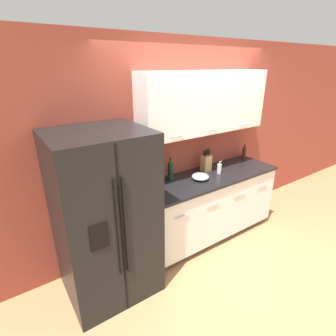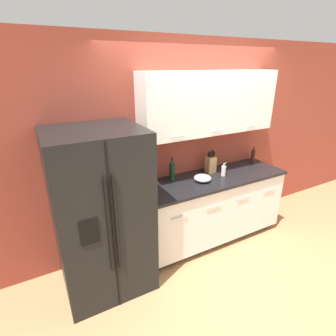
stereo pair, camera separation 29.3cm
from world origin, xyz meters
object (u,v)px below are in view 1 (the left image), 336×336
mixing_bowl (200,177)px  knife_block (206,163)px  oil_bottle (244,153)px  refrigerator (105,217)px  soap_dispenser (219,169)px  wine_bottle (170,171)px

mixing_bowl → knife_block: bearing=35.4°
oil_bottle → mixing_bowl: size_ratio=1.07×
refrigerator → soap_dispenser: size_ratio=10.08×
wine_bottle → oil_bottle: 1.38m
knife_block → oil_bottle: size_ratio=1.34×
knife_block → oil_bottle: bearing=1.4°
wine_bottle → refrigerator: bearing=-166.0°
soap_dispenser → oil_bottle: oil_bottle is taller
oil_bottle → mixing_bowl: bearing=-169.1°
refrigerator → oil_bottle: size_ratio=7.46×
knife_block → oil_bottle: (0.79, 0.02, -0.01)m
refrigerator → mixing_bowl: bearing=2.4°
oil_bottle → mixing_bowl: oil_bottle is taller
refrigerator → wine_bottle: refrigerator is taller
refrigerator → wine_bottle: (0.96, 0.24, 0.19)m
oil_bottle → mixing_bowl: 1.07m
mixing_bowl → oil_bottle: bearing=10.9°
knife_block → mixing_bowl: bearing=-144.6°
refrigerator → oil_bottle: refrigerator is taller
refrigerator → wine_bottle: size_ratio=5.79×
refrigerator → soap_dispenser: 1.64m
refrigerator → mixing_bowl: refrigerator is taller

